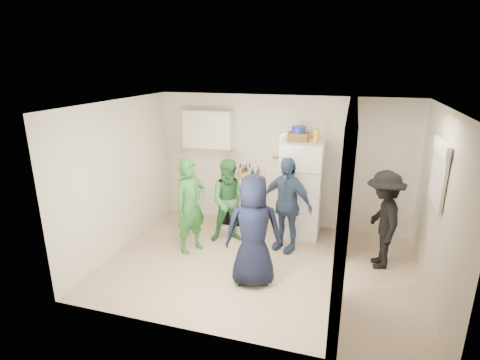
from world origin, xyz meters
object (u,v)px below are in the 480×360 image
at_px(stove, 242,203).
at_px(person_navy, 253,231).
at_px(wicker_basket, 298,137).
at_px(person_green_center, 231,201).
at_px(blue_bowl, 299,129).
at_px(fridge, 301,189).
at_px(person_green_left, 191,206).
at_px(yellow_cup_stack_top, 316,137).
at_px(person_denim, 286,205).
at_px(person_nook, 383,220).

relative_size(stove, person_navy, 0.56).
bearing_deg(wicker_basket, person_green_center, -146.14).
relative_size(blue_bowl, person_navy, 0.15).
bearing_deg(wicker_basket, fridge, -26.57).
xyz_separation_m(fridge, person_green_left, (-1.65, -1.17, -0.08)).
relative_size(person_green_center, person_navy, 0.92).
xyz_separation_m(wicker_basket, person_green_center, (-1.03, -0.69, -1.07)).
xyz_separation_m(blue_bowl, yellow_cup_stack_top, (0.32, -0.15, -0.08)).
distance_m(stove, wicker_basket, 1.69).
distance_m(stove, blue_bowl, 1.80).
xyz_separation_m(blue_bowl, person_denim, (-0.05, -0.72, -1.14)).
distance_m(yellow_cup_stack_top, person_nook, 1.73).
bearing_deg(fridge, person_navy, -102.55).
distance_m(person_green_left, person_green_center, 0.74).
relative_size(person_green_left, person_green_center, 1.06).
bearing_deg(person_green_center, blue_bowl, 13.37).
distance_m(blue_bowl, yellow_cup_stack_top, 0.36).
xyz_separation_m(stove, fridge, (1.12, -0.03, 0.41)).
bearing_deg(stove, person_green_left, -114.12).
height_order(stove, wicker_basket, wicker_basket).
distance_m(fridge, person_denim, 0.69).
bearing_deg(stove, yellow_cup_stack_top, -5.56).
bearing_deg(person_denim, yellow_cup_stack_top, 78.25).
distance_m(fridge, person_nook, 1.58).
distance_m(person_green_left, person_nook, 3.03).
height_order(fridge, person_green_center, fridge).
relative_size(blue_bowl, person_green_left, 0.15).
height_order(person_green_left, person_green_center, person_green_left).
xyz_separation_m(fridge, person_denim, (-0.15, -0.67, -0.06)).
bearing_deg(person_nook, person_navy, -67.99).
bearing_deg(stove, blue_bowl, 1.13).
height_order(stove, person_navy, person_navy).
xyz_separation_m(person_green_center, person_denim, (0.98, -0.03, 0.06)).
xyz_separation_m(yellow_cup_stack_top, person_nook, (1.13, -0.70, -1.09)).
xyz_separation_m(yellow_cup_stack_top, person_green_left, (-1.87, -1.07, -1.07)).
height_order(wicker_basket, person_green_left, wicker_basket).
height_order(person_green_center, person_navy, person_navy).
bearing_deg(person_nook, stove, -116.84).
bearing_deg(fridge, yellow_cup_stack_top, -24.44).
distance_m(wicker_basket, yellow_cup_stack_top, 0.36).
relative_size(person_denim, person_navy, 0.99).
distance_m(blue_bowl, person_navy, 2.21).
relative_size(stove, person_green_left, 0.58).
bearing_deg(person_denim, wicker_basket, 107.22).
xyz_separation_m(stove, yellow_cup_stack_top, (1.34, -0.13, 1.41)).
bearing_deg(person_green_center, wicker_basket, 13.37).
xyz_separation_m(stove, person_nook, (2.47, -0.83, 0.31)).
distance_m(yellow_cup_stack_top, person_green_left, 2.41).
relative_size(wicker_basket, person_denim, 0.22).
relative_size(stove, person_nook, 0.59).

